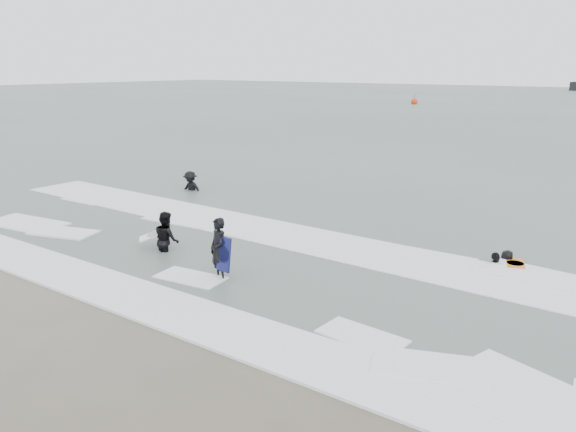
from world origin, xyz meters
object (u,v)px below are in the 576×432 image
Objects in this scene: surfer_right_far at (507,262)px; buoy at (414,102)px; surfer_wading at (167,251)px; surfer_breaker at (191,192)px; surfer_centre at (220,280)px; surfer_right_near at (495,266)px.

buoy is at bearing -76.37° from surfer_right_far.
surfer_breaker is at bearing -25.42° from surfer_wading.
surfer_centre is 75.49m from buoy.
surfer_right_far is at bearing -10.14° from surfer_breaker.
surfer_right_far is 72.08m from buoy.
surfer_centre is 1.20× the size of surfer_right_far.
surfer_right_near is (5.87, 5.69, 0.00)m from surfer_centre.
surfer_right_far is 0.92× the size of buoy.
surfer_wading is 1.23× the size of surfer_right_far.
surfer_right_near is (8.96, 4.82, 0.00)m from surfer_wading.
surfer_centre is at bearing -172.01° from surfer_wading.
surfer_right_near is at bearing -64.22° from buoy.
surfer_right_near is at bearing 60.95° from surfer_right_far.
surfer_breaker is 65.62m from buoy.
surfer_breaker is (-5.79, 6.69, 0.00)m from surfer_wading.
surfer_breaker is at bearing -17.45° from surfer_right_far.
surfer_right_near is 1.04× the size of surfer_right_far.
buoy is (-25.68, 70.99, 0.42)m from surfer_centre.
surfer_right_far is (6.04, 6.26, 0.00)m from surfer_centre.
surfer_wading is 73.67m from buoy.
surfer_breaker is 1.21× the size of surfer_right_far.
buoy is (-31.55, 65.30, 0.42)m from surfer_right_near.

